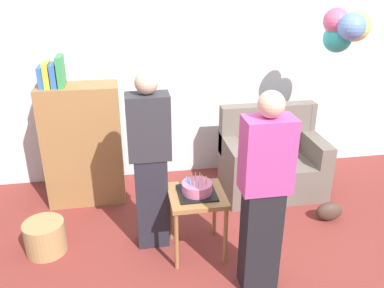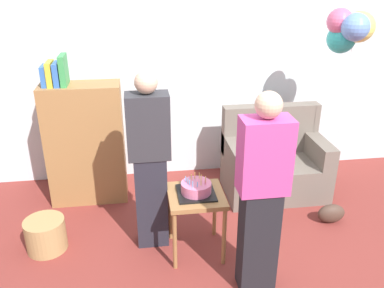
{
  "view_description": "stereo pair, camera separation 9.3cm",
  "coord_description": "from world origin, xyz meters",
  "px_view_note": "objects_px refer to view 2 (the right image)",
  "views": [
    {
      "loc": [
        -0.7,
        -2.52,
        2.38
      ],
      "look_at": [
        -0.16,
        0.68,
        0.95
      ],
      "focal_mm": 37.9,
      "sensor_mm": 36.0,
      "label": 1
    },
    {
      "loc": [
        -0.61,
        -2.54,
        2.38
      ],
      "look_at": [
        -0.16,
        0.68,
        0.95
      ],
      "focal_mm": 37.9,
      "sensor_mm": 36.0,
      "label": 2
    }
  ],
  "objects_px": {
    "bookshelf": "(85,142)",
    "side_table": "(196,203)",
    "birthday_cake": "(196,189)",
    "person_blowing_candles": "(150,162)",
    "balloon_bunch": "(350,29)",
    "couch": "(274,163)",
    "person_holding_cake": "(261,196)",
    "wicker_basket": "(46,235)",
    "handbag": "(331,214)"
  },
  "relations": [
    {
      "from": "bookshelf",
      "to": "person_blowing_candles",
      "type": "xyz_separation_m",
      "value": [
        0.65,
        -0.89,
        0.16
      ]
    },
    {
      "from": "person_holding_cake",
      "to": "handbag",
      "type": "bearing_deg",
      "value": -116.78
    },
    {
      "from": "person_blowing_candles",
      "to": "birthday_cake",
      "type": "bearing_deg",
      "value": -23.32
    },
    {
      "from": "couch",
      "to": "birthday_cake",
      "type": "xyz_separation_m",
      "value": [
        -1.03,
        -0.95,
        0.3
      ]
    },
    {
      "from": "couch",
      "to": "wicker_basket",
      "type": "distance_m",
      "value": 2.49
    },
    {
      "from": "birthday_cake",
      "to": "balloon_bunch",
      "type": "xyz_separation_m",
      "value": [
        1.61,
        0.8,
        1.18
      ]
    },
    {
      "from": "couch",
      "to": "person_holding_cake",
      "type": "xyz_separation_m",
      "value": [
        -0.62,
        -1.45,
        0.49
      ]
    },
    {
      "from": "birthday_cake",
      "to": "person_blowing_candles",
      "type": "xyz_separation_m",
      "value": [
        -0.38,
        0.19,
        0.19
      ]
    },
    {
      "from": "person_blowing_candles",
      "to": "handbag",
      "type": "relative_size",
      "value": 5.82
    },
    {
      "from": "person_holding_cake",
      "to": "balloon_bunch",
      "type": "height_order",
      "value": "balloon_bunch"
    },
    {
      "from": "side_table",
      "to": "balloon_bunch",
      "type": "relative_size",
      "value": 0.29
    },
    {
      "from": "person_blowing_candles",
      "to": "balloon_bunch",
      "type": "bearing_deg",
      "value": 20.49
    },
    {
      "from": "person_holding_cake",
      "to": "bookshelf",
      "type": "bearing_deg",
      "value": -21.1
    },
    {
      "from": "couch",
      "to": "side_table",
      "type": "relative_size",
      "value": 1.85
    },
    {
      "from": "wicker_basket",
      "to": "balloon_bunch",
      "type": "xyz_separation_m",
      "value": [
        2.96,
        0.58,
        1.67
      ]
    },
    {
      "from": "couch",
      "to": "bookshelf",
      "type": "distance_m",
      "value": 2.09
    },
    {
      "from": "bookshelf",
      "to": "handbag",
      "type": "relative_size",
      "value": 5.7
    },
    {
      "from": "birthday_cake",
      "to": "person_blowing_candles",
      "type": "height_order",
      "value": "person_blowing_candles"
    },
    {
      "from": "couch",
      "to": "person_blowing_candles",
      "type": "xyz_separation_m",
      "value": [
        -1.41,
        -0.76,
        0.49
      ]
    },
    {
      "from": "birthday_cake",
      "to": "handbag",
      "type": "distance_m",
      "value": 1.53
    },
    {
      "from": "bookshelf",
      "to": "balloon_bunch",
      "type": "distance_m",
      "value": 2.89
    },
    {
      "from": "wicker_basket",
      "to": "balloon_bunch",
      "type": "bearing_deg",
      "value": 11.14
    },
    {
      "from": "person_blowing_candles",
      "to": "wicker_basket",
      "type": "height_order",
      "value": "person_blowing_candles"
    },
    {
      "from": "couch",
      "to": "side_table",
      "type": "distance_m",
      "value": 1.41
    },
    {
      "from": "couch",
      "to": "balloon_bunch",
      "type": "distance_m",
      "value": 1.6
    },
    {
      "from": "side_table",
      "to": "balloon_bunch",
      "type": "height_order",
      "value": "balloon_bunch"
    },
    {
      "from": "person_holding_cake",
      "to": "handbag",
      "type": "height_order",
      "value": "person_holding_cake"
    },
    {
      "from": "couch",
      "to": "wicker_basket",
      "type": "height_order",
      "value": "couch"
    },
    {
      "from": "side_table",
      "to": "birthday_cake",
      "type": "relative_size",
      "value": 1.86
    },
    {
      "from": "person_blowing_candles",
      "to": "balloon_bunch",
      "type": "distance_m",
      "value": 2.3
    },
    {
      "from": "birthday_cake",
      "to": "person_holding_cake",
      "type": "xyz_separation_m",
      "value": [
        0.41,
        -0.5,
        0.19
      ]
    },
    {
      "from": "wicker_basket",
      "to": "bookshelf",
      "type": "bearing_deg",
      "value": 69.81
    },
    {
      "from": "person_holding_cake",
      "to": "handbag",
      "type": "relative_size",
      "value": 5.82
    },
    {
      "from": "side_table",
      "to": "person_blowing_candles",
      "type": "distance_m",
      "value": 0.54
    },
    {
      "from": "person_holding_cake",
      "to": "handbag",
      "type": "distance_m",
      "value": 1.45
    },
    {
      "from": "person_blowing_candles",
      "to": "wicker_basket",
      "type": "bearing_deg",
      "value": -177.97
    },
    {
      "from": "person_holding_cake",
      "to": "wicker_basket",
      "type": "xyz_separation_m",
      "value": [
        -1.75,
        0.72,
        -0.68
      ]
    },
    {
      "from": "birthday_cake",
      "to": "person_blowing_candles",
      "type": "relative_size",
      "value": 0.2
    },
    {
      "from": "bookshelf",
      "to": "side_table",
      "type": "distance_m",
      "value": 1.5
    },
    {
      "from": "side_table",
      "to": "person_holding_cake",
      "type": "relative_size",
      "value": 0.36
    },
    {
      "from": "couch",
      "to": "birthday_cake",
      "type": "distance_m",
      "value": 1.44
    },
    {
      "from": "wicker_basket",
      "to": "balloon_bunch",
      "type": "relative_size",
      "value": 0.18
    },
    {
      "from": "birthday_cake",
      "to": "person_holding_cake",
      "type": "height_order",
      "value": "person_holding_cake"
    },
    {
      "from": "bookshelf",
      "to": "wicker_basket",
      "type": "height_order",
      "value": "bookshelf"
    },
    {
      "from": "side_table",
      "to": "birthday_cake",
      "type": "bearing_deg",
      "value": 74.96
    },
    {
      "from": "couch",
      "to": "handbag",
      "type": "height_order",
      "value": "couch"
    },
    {
      "from": "birthday_cake",
      "to": "couch",
      "type": "bearing_deg",
      "value": 42.74
    },
    {
      "from": "balloon_bunch",
      "to": "birthday_cake",
      "type": "bearing_deg",
      "value": -153.67
    },
    {
      "from": "birthday_cake",
      "to": "bookshelf",
      "type": "bearing_deg",
      "value": 133.56
    },
    {
      "from": "bookshelf",
      "to": "birthday_cake",
      "type": "bearing_deg",
      "value": -46.44
    }
  ]
}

